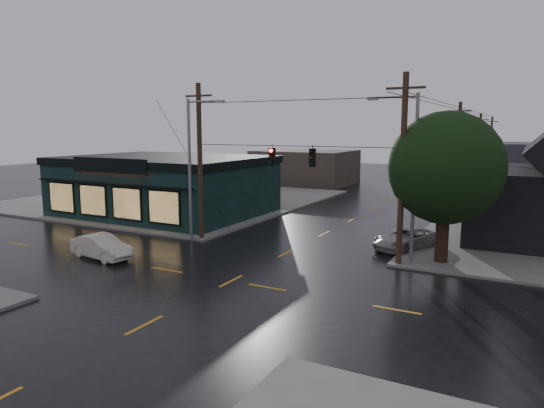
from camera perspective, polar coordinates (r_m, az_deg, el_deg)
The scene contains 15 objects.
ground_plane at distance 23.82m, azimuth -4.83°, elevation -9.03°, with size 160.00×160.00×0.00m, color black.
sidewalk_nw at distance 51.19m, azimuth -11.55°, elevation 0.60°, with size 28.00×28.00×0.15m, color #62615B.
pizza_shop at distance 42.32m, azimuth -12.49°, elevation 2.25°, with size 16.30×12.34×4.90m.
corner_tree at distance 27.26m, azimuth 19.76°, elevation 3.98°, with size 6.00×6.00×8.10m.
utility_pole_nw at distance 32.55m, azimuth -8.27°, elevation -4.18°, with size 2.00×0.32×10.15m, color #322316, non-canonical shape.
utility_pole_ne at distance 27.17m, azimuth 14.63°, elevation -7.02°, with size 2.00×0.32×10.15m, color #322316, non-canonical shape.
utility_pole_far_a at distance 47.93m, azimuth 20.66°, elevation -0.44°, with size 2.00×0.32×9.65m, color #322316, non-canonical shape.
utility_pole_far_b at distance 67.65m, azimuth 22.89°, elevation 2.01°, with size 2.00×0.32×9.15m, color #322316, non-canonical shape.
utility_pole_far_c at distance 87.50m, azimuth 24.12°, elevation 3.35°, with size 2.00×0.32×9.15m, color #322316, non-canonical shape.
span_signal_assembly at distance 28.34m, azimuth 2.35°, elevation 5.62°, with size 13.00×0.48×1.23m.
streetlight_nw at distance 32.18m, azimuth -9.44°, elevation -4.36°, with size 5.40×0.30×9.15m, color gray, non-canonical shape.
streetlight_ne at distance 27.73m, azimuth 15.98°, elevation -6.75°, with size 5.40×0.30×9.15m, color gray, non-canonical shape.
bg_building_west at distance 64.82m, azimuth 3.94°, elevation 4.37°, with size 12.00×10.00×4.40m, color #3B302B.
sedan_cream at distance 29.19m, azimuth -19.43°, elevation -4.77°, with size 1.43×4.10×1.35m, color beige.
suv_silver at distance 30.74m, azimuth 15.44°, elevation -3.95°, with size 2.15×4.67×1.30m, color gray.
Camera 1 is at (12.35, -19.00, 7.33)m, focal length 32.00 mm.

